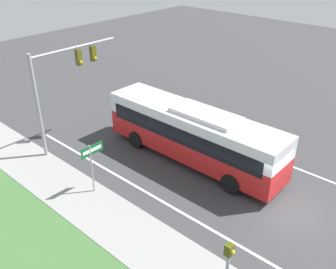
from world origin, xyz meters
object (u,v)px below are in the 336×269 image
object	(u,v)px
signal_gantry	(62,78)
pedestrian_signal	(228,264)
bus	(193,132)
street_sign	(92,159)

from	to	relation	value
signal_gantry	pedestrian_signal	bearing A→B (deg)	-102.66
bus	pedestrian_signal	bearing A→B (deg)	-134.55
signal_gantry	pedestrian_signal	distance (m)	14.01
pedestrian_signal	street_sign	distance (m)	8.62
signal_gantry	street_sign	size ratio (longest dim) A/B	2.23
signal_gantry	pedestrian_signal	xyz separation A→B (m)	(-3.02, -13.45, -2.49)
street_sign	bus	bearing A→B (deg)	-16.89
pedestrian_signal	street_sign	world-z (taller)	pedestrian_signal
bus	signal_gantry	xyz separation A→B (m)	(-3.70, 6.62, 2.58)
bus	street_sign	world-z (taller)	bus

